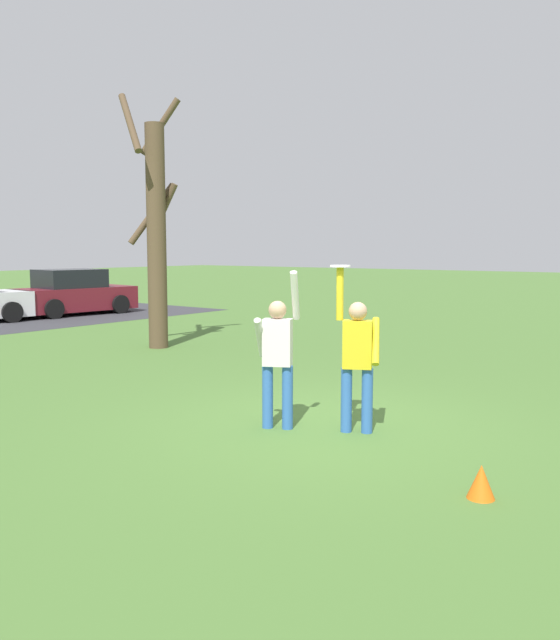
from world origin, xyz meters
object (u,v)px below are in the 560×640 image
object	(u,v)px
person_defender	(277,353)
parked_car_maroon	(73,294)
person_catcher	(357,355)
field_cone_orange	(481,482)
frisbee_disc	(340,266)
bare_tree_tall	(156,228)

from	to	relation	value
person_defender	parked_car_maroon	xyz separation A→B (m)	(7.33, 14.66, -0.25)
parked_car_maroon	person_catcher	bearing A→B (deg)	-107.96
parked_car_maroon	field_cone_orange	size ratio (longest dim) A/B	13.32
person_defender	frisbee_disc	distance (m)	1.36
parked_car_maroon	person_defender	bearing A→B (deg)	-110.70
person_defender	bare_tree_tall	bearing A→B (deg)	122.67
bare_tree_tall	person_catcher	bearing A→B (deg)	-114.56
field_cone_orange	person_defender	bearing A→B (deg)	75.67
bare_tree_tall	field_cone_orange	xyz separation A→B (m)	(-4.57, -9.40, -2.62)
person_catcher	person_defender	distance (m)	1.01
frisbee_disc	person_catcher	bearing A→B (deg)	-63.29
parked_car_maroon	bare_tree_tall	bearing A→B (deg)	-107.30
person_catcher	person_defender	size ratio (longest dim) A/B	1.02
person_defender	parked_car_maroon	size ratio (longest dim) A/B	0.48
person_catcher	bare_tree_tall	world-z (taller)	bare_tree_tall
person_defender	frisbee_disc	bearing A→B (deg)	-0.00
person_catcher	field_cone_orange	world-z (taller)	person_catcher
frisbee_disc	parked_car_maroon	distance (m)	16.93
field_cone_orange	bare_tree_tall	bearing A→B (deg)	64.06
frisbee_disc	bare_tree_tall	size ratio (longest dim) A/B	0.04
person_defender	bare_tree_tall	xyz separation A→B (m)	(3.82, 6.45, 1.80)
parked_car_maroon	frisbee_disc	bearing A→B (deg)	-108.55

